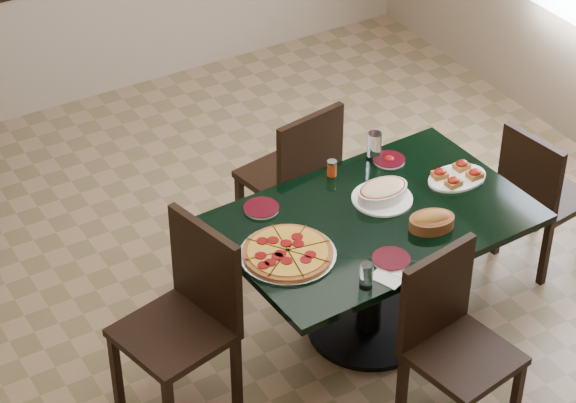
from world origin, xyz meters
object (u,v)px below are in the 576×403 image
lasagna_casserole (383,192)px  bread_basket (432,221)px  main_table (373,245)px  bruschetta_platter (457,175)px  pepperoni_pizza (288,253)px  chair_far (297,172)px  chair_near (451,335)px  chair_left (188,311)px  chair_right (539,191)px

lasagna_casserole → bread_basket: bread_basket is taller
main_table → bruschetta_platter: bearing=2.6°
pepperoni_pizza → lasagna_casserole: lasagna_casserole is taller
chair_far → chair_near: bearing=78.0°
pepperoni_pizza → bruschetta_platter: 1.08m
chair_near → bread_basket: size_ratio=3.61×
chair_far → chair_left: size_ratio=0.94×
chair_near → chair_left: bearing=134.2°
main_table → chair_far: size_ratio=1.65×
chair_far → pepperoni_pizza: (-0.56, -0.85, 0.23)m
lasagna_casserole → chair_left: bearing=-179.6°
chair_far → bruschetta_platter: chair_far is taller
chair_left → lasagna_casserole: size_ratio=3.25×
chair_near → chair_right: 1.35m
chair_near → bruschetta_platter: bearing=42.5°
lasagna_casserole → bruschetta_platter: (0.43, -0.05, -0.02)m
chair_far → chair_near: 1.50m
chair_left → lasagna_casserole: chair_left is taller
main_table → chair_near: chair_near is taller
main_table → chair_near: 0.70m
main_table → chair_near: bearing=-95.7°
main_table → bruschetta_platter: bruschetta_platter is taller
chair_left → pepperoni_pizza: (0.50, -0.08, 0.20)m
main_table → lasagna_casserole: 0.27m
chair_left → bruschetta_platter: size_ratio=3.02×
main_table → chair_right: 1.12m
chair_near → chair_right: (1.15, 0.71, -0.04)m
chair_left → bruschetta_platter: bearing=77.9°
pepperoni_pizza → bruschetta_platter: bruschetta_platter is taller
chair_near → bruschetta_platter: (0.58, 0.75, 0.24)m
chair_far → pepperoni_pizza: bearing=47.2°
chair_right → bread_basket: chair_right is taller
chair_right → pepperoni_pizza: (-1.64, -0.06, 0.28)m
main_table → chair_far: (0.03, 0.80, -0.04)m
main_table → pepperoni_pizza: size_ratio=3.40×
chair_left → pepperoni_pizza: size_ratio=2.18×
chair_right → bruschetta_platter: size_ratio=2.63×
lasagna_casserole → chair_near: bearing=-103.7°
main_table → chair_far: 0.80m
bruschetta_platter → chair_near: bearing=-127.3°
main_table → lasagna_casserole: (0.11, 0.10, 0.23)m
pepperoni_pizza → bread_basket: bread_basket is taller
lasagna_casserole → main_table: bearing=-141.5°
main_table → chair_left: chair_left is taller
bread_basket → lasagna_casserole: bearing=117.7°
chair_far → bruschetta_platter: size_ratio=2.84×
main_table → pepperoni_pizza: pepperoni_pizza is taller
main_table → chair_left: size_ratio=1.56×
main_table → bread_basket: (0.18, -0.22, 0.22)m
chair_near → bruschetta_platter: chair_near is taller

